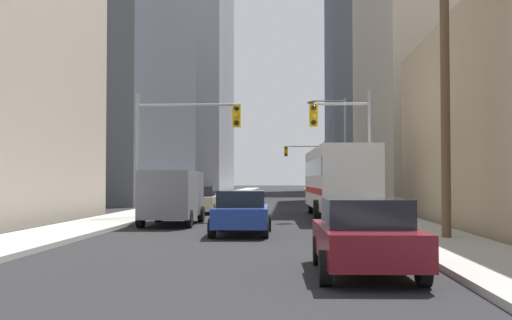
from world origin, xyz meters
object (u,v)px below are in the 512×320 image
at_px(traffic_signal_near_left, 183,133).
at_px(traffic_signal_far_right, 307,159).
at_px(sedan_beige, 200,200).
at_px(sedan_blue, 242,212).
at_px(city_bus, 338,179).
at_px(cargo_van_grey, 173,194).
at_px(traffic_signal_near_right, 344,134).
at_px(sedan_maroon, 365,236).

bearing_deg(traffic_signal_near_left, traffic_signal_far_right, 79.19).
relative_size(sedan_beige, traffic_signal_far_right, 0.71).
relative_size(sedan_blue, traffic_signal_far_right, 0.71).
bearing_deg(traffic_signal_far_right, city_bus, -89.04).
xyz_separation_m(cargo_van_grey, traffic_signal_near_right, (7.43, 2.83, 2.71)).
relative_size(city_bus, sedan_blue, 2.73).
xyz_separation_m(city_bus, sedan_blue, (-4.05, -9.62, -1.16)).
relative_size(sedan_beige, traffic_signal_near_left, 0.71).
xyz_separation_m(sedan_maroon, traffic_signal_near_right, (1.03, 16.06, 3.23)).
relative_size(cargo_van_grey, sedan_blue, 1.24).
xyz_separation_m(cargo_van_grey, sedan_maroon, (6.39, -13.24, -0.52)).
height_order(cargo_van_grey, traffic_signal_near_right, traffic_signal_near_right).
height_order(city_bus, cargo_van_grey, city_bus).
height_order(sedan_maroon, traffic_signal_far_right, traffic_signal_far_right).
relative_size(city_bus, traffic_signal_near_left, 1.93).
bearing_deg(city_bus, traffic_signal_far_right, 90.96).
distance_m(sedan_maroon, traffic_signal_near_left, 17.63).
xyz_separation_m(sedan_blue, sedan_beige, (-3.36, 13.14, 0.00)).
bearing_deg(traffic_signal_near_right, city_bus, 93.10).
height_order(cargo_van_grey, traffic_signal_near_left, traffic_signal_near_left).
relative_size(city_bus, sedan_beige, 2.72).
xyz_separation_m(sedan_maroon, sedan_blue, (-3.14, 8.77, 0.00)).
bearing_deg(traffic_signal_far_right, traffic_signal_near_right, -88.90).
height_order(traffic_signal_near_left, traffic_signal_near_right, same).
xyz_separation_m(city_bus, traffic_signal_far_right, (-0.56, 33.37, 2.14)).
height_order(sedan_maroon, sedan_blue, same).
relative_size(cargo_van_grey, traffic_signal_near_right, 0.88).
distance_m(city_bus, sedan_blue, 10.50).
xyz_separation_m(traffic_signal_near_left, traffic_signal_far_right, (6.82, 35.70, -0.03)).
relative_size(traffic_signal_near_left, traffic_signal_far_right, 1.00).
height_order(city_bus, traffic_signal_near_left, traffic_signal_near_left).
distance_m(sedan_beige, traffic_signal_near_right, 10.07).
xyz_separation_m(cargo_van_grey, sedan_beige, (-0.11, 8.68, -0.52)).
relative_size(cargo_van_grey, sedan_maroon, 1.24).
bearing_deg(cargo_van_grey, traffic_signal_near_right, 20.83).
distance_m(sedan_beige, traffic_signal_near_left, 6.73).
relative_size(sedan_maroon, traffic_signal_far_right, 0.71).
bearing_deg(traffic_signal_near_right, sedan_beige, 142.17).
xyz_separation_m(sedan_maroon, traffic_signal_far_right, (0.34, 51.76, 3.30)).
distance_m(cargo_van_grey, traffic_signal_far_right, 39.21).
bearing_deg(traffic_signal_near_right, sedan_blue, -119.81).
distance_m(city_bus, sedan_maroon, 18.45).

